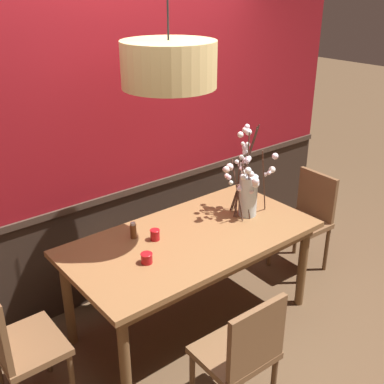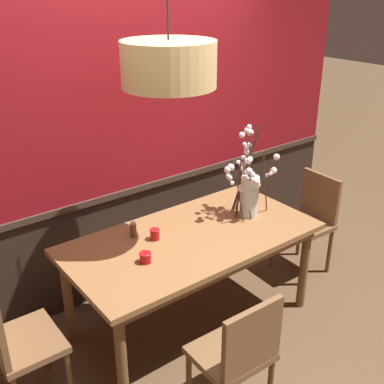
{
  "view_description": "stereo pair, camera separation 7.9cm",
  "coord_description": "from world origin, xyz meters",
  "px_view_note": "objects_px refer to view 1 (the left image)",
  "views": [
    {
      "loc": [
        -1.9,
        -2.34,
        2.49
      ],
      "look_at": [
        0.0,
        0.0,
        1.13
      ],
      "focal_mm": 44.47,
      "sensor_mm": 36.0,
      "label": 1
    },
    {
      "loc": [
        -1.84,
        -2.39,
        2.49
      ],
      "look_at": [
        0.0,
        0.0,
        1.13
      ],
      "focal_mm": 44.47,
      "sensor_mm": 36.0,
      "label": 2
    }
  ],
  "objects_px": {
    "chair_head_west_end": "(15,340)",
    "pendant_lamp": "(169,64)",
    "chair_head_east_end": "(306,216)",
    "candle_holder_nearer_edge": "(147,258)",
    "vase_with_blossoms": "(247,187)",
    "dining_table": "(192,246)",
    "condiment_bottle": "(133,231)",
    "candle_holder_nearer_center": "(155,235)",
    "chair_far_side_left": "(96,234)",
    "chair_near_side_left": "(242,352)"
  },
  "relations": [
    {
      "from": "chair_head_west_end",
      "to": "pendant_lamp",
      "type": "bearing_deg",
      "value": 1.65
    },
    {
      "from": "chair_head_east_end",
      "to": "candle_holder_nearer_edge",
      "type": "relative_size",
      "value": 11.2
    },
    {
      "from": "vase_with_blossoms",
      "to": "chair_head_east_end",
      "type": "bearing_deg",
      "value": -1.59
    },
    {
      "from": "dining_table",
      "to": "chair_head_west_end",
      "type": "bearing_deg",
      "value": 178.96
    },
    {
      "from": "chair_head_east_end",
      "to": "condiment_bottle",
      "type": "distance_m",
      "value": 1.71
    },
    {
      "from": "dining_table",
      "to": "condiment_bottle",
      "type": "height_order",
      "value": "condiment_bottle"
    },
    {
      "from": "vase_with_blossoms",
      "to": "candle_holder_nearer_center",
      "type": "distance_m",
      "value": 0.82
    },
    {
      "from": "vase_with_blossoms",
      "to": "pendant_lamp",
      "type": "xyz_separation_m",
      "value": [
        -0.69,
        0.06,
        1.0
      ]
    },
    {
      "from": "dining_table",
      "to": "chair_far_side_left",
      "type": "xyz_separation_m",
      "value": [
        -0.31,
        0.9,
        -0.18
      ]
    },
    {
      "from": "chair_head_west_end",
      "to": "chair_head_east_end",
      "type": "xyz_separation_m",
      "value": [
        2.64,
        -0.05,
        -0.02
      ]
    },
    {
      "from": "chair_near_side_left",
      "to": "chair_head_east_end",
      "type": "bearing_deg",
      "value": 27.2
    },
    {
      "from": "chair_head_west_end",
      "to": "candle_holder_nearer_edge",
      "type": "bearing_deg",
      "value": -7.51
    },
    {
      "from": "condiment_bottle",
      "to": "pendant_lamp",
      "type": "xyz_separation_m",
      "value": [
        0.21,
        -0.19,
        1.17
      ]
    },
    {
      "from": "chair_far_side_left",
      "to": "pendant_lamp",
      "type": "bearing_deg",
      "value": -78.34
    },
    {
      "from": "chair_head_east_end",
      "to": "condiment_bottle",
      "type": "bearing_deg",
      "value": 170.92
    },
    {
      "from": "candle_holder_nearer_edge",
      "to": "pendant_lamp",
      "type": "relative_size",
      "value": 0.08
    },
    {
      "from": "chair_head_west_end",
      "to": "candle_holder_nearer_center",
      "type": "relative_size",
      "value": 11.69
    },
    {
      "from": "chair_near_side_left",
      "to": "chair_head_east_end",
      "type": "relative_size",
      "value": 0.98
    },
    {
      "from": "vase_with_blossoms",
      "to": "pendant_lamp",
      "type": "bearing_deg",
      "value": 175.17
    },
    {
      "from": "chair_head_west_end",
      "to": "chair_near_side_left",
      "type": "bearing_deg",
      "value": -41.71
    },
    {
      "from": "vase_with_blossoms",
      "to": "condiment_bottle",
      "type": "xyz_separation_m",
      "value": [
        -0.89,
        0.24,
        -0.17
      ]
    },
    {
      "from": "chair_far_side_left",
      "to": "chair_head_east_end",
      "type": "distance_m",
      "value": 1.87
    },
    {
      "from": "chair_far_side_left",
      "to": "candle_holder_nearer_edge",
      "type": "height_order",
      "value": "chair_far_side_left"
    },
    {
      "from": "chair_far_side_left",
      "to": "chair_near_side_left",
      "type": "height_order",
      "value": "chair_far_side_left"
    },
    {
      "from": "chair_far_side_left",
      "to": "candle_holder_nearer_center",
      "type": "distance_m",
      "value": 0.84
    },
    {
      "from": "candle_holder_nearer_edge",
      "to": "candle_holder_nearer_center",
      "type": "bearing_deg",
      "value": 44.61
    },
    {
      "from": "candle_holder_nearer_center",
      "to": "condiment_bottle",
      "type": "bearing_deg",
      "value": 130.17
    },
    {
      "from": "chair_near_side_left",
      "to": "candle_holder_nearer_center",
      "type": "xyz_separation_m",
      "value": [
        0.09,
        0.99,
        0.31
      ]
    },
    {
      "from": "condiment_bottle",
      "to": "chair_head_east_end",
      "type": "bearing_deg",
      "value": -9.08
    },
    {
      "from": "chair_near_side_left",
      "to": "chair_head_east_end",
      "type": "distance_m",
      "value": 1.85
    },
    {
      "from": "chair_far_side_left",
      "to": "chair_near_side_left",
      "type": "distance_m",
      "value": 1.77
    },
    {
      "from": "chair_head_west_end",
      "to": "vase_with_blossoms",
      "type": "relative_size",
      "value": 1.34
    },
    {
      "from": "chair_head_west_end",
      "to": "chair_near_side_left",
      "type": "distance_m",
      "value": 1.34
    },
    {
      "from": "chair_far_side_left",
      "to": "candle_holder_nearer_edge",
      "type": "bearing_deg",
      "value": -98.37
    },
    {
      "from": "candle_holder_nearer_center",
      "to": "pendant_lamp",
      "type": "xyz_separation_m",
      "value": [
        0.11,
        -0.06,
        1.18
      ]
    },
    {
      "from": "dining_table",
      "to": "chair_far_side_left",
      "type": "bearing_deg",
      "value": 108.93
    },
    {
      "from": "dining_table",
      "to": "chair_head_west_end",
      "type": "height_order",
      "value": "chair_head_west_end"
    },
    {
      "from": "candle_holder_nearer_center",
      "to": "condiment_bottle",
      "type": "height_order",
      "value": "condiment_bottle"
    },
    {
      "from": "chair_near_side_left",
      "to": "dining_table",
      "type": "bearing_deg",
      "value": 69.31
    },
    {
      "from": "chair_near_side_left",
      "to": "candle_holder_nearer_edge",
      "type": "xyz_separation_m",
      "value": [
        -0.13,
        0.78,
        0.31
      ]
    },
    {
      "from": "chair_head_east_end",
      "to": "chair_head_west_end",
      "type": "bearing_deg",
      "value": 179.02
    },
    {
      "from": "dining_table",
      "to": "pendant_lamp",
      "type": "xyz_separation_m",
      "value": [
        -0.14,
        0.06,
        1.31
      ]
    },
    {
      "from": "dining_table",
      "to": "vase_with_blossoms",
      "type": "xyz_separation_m",
      "value": [
        0.55,
        0.0,
        0.31
      ]
    },
    {
      "from": "chair_near_side_left",
      "to": "candle_holder_nearer_edge",
      "type": "distance_m",
      "value": 0.84
    },
    {
      "from": "chair_near_side_left",
      "to": "candle_holder_nearer_edge",
      "type": "relative_size",
      "value": 10.93
    },
    {
      "from": "chair_head_east_end",
      "to": "pendant_lamp",
      "type": "xyz_separation_m",
      "value": [
        -1.45,
        0.08,
        1.49
      ]
    },
    {
      "from": "chair_near_side_left",
      "to": "condiment_bottle",
      "type": "height_order",
      "value": "condiment_bottle"
    },
    {
      "from": "dining_table",
      "to": "chair_near_side_left",
      "type": "distance_m",
      "value": 0.95
    },
    {
      "from": "dining_table",
      "to": "candle_holder_nearer_center",
      "type": "distance_m",
      "value": 0.3
    },
    {
      "from": "vase_with_blossoms",
      "to": "dining_table",
      "type": "bearing_deg",
      "value": -179.97
    }
  ]
}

